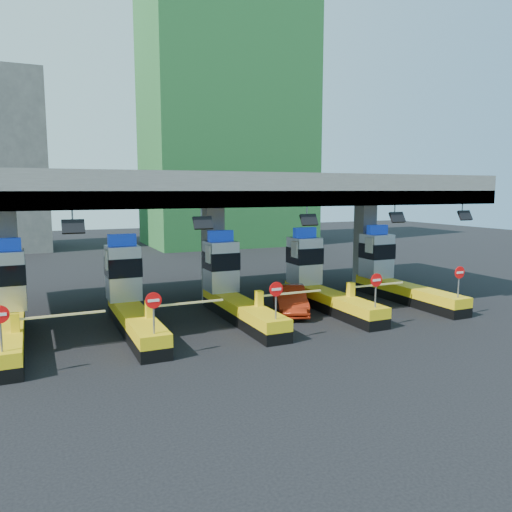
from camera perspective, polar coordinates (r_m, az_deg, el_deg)
name	(u,v)px	position (r m, az deg, el deg)	size (l,w,h in m)	color
ground	(234,317)	(24.86, -2.53, -6.98)	(120.00, 120.00, 0.00)	black
toll_canopy	(213,192)	(26.75, -4.92, 7.31)	(28.00, 12.09, 7.00)	slate
toll_lane_far_left	(7,308)	(23.16, -26.56, -5.31)	(4.43, 8.00, 4.16)	black
toll_lane_left	(130,297)	(23.47, -14.25, -4.58)	(4.43, 8.00, 4.16)	black
toll_lane_center	(232,288)	(24.80, -2.79, -3.70)	(4.43, 8.00, 4.16)	black
toll_lane_right	(318,281)	(27.01, 7.14, -2.82)	(4.43, 8.00, 4.16)	black
toll_lane_far_right	(393,274)	(29.89, 15.34, -2.02)	(4.43, 8.00, 4.16)	black
bg_building_scaffold	(226,121)	(58.75, -3.40, 15.15)	(18.00, 12.00, 28.00)	#1E5926
red_car	(290,300)	(25.52, 3.92, -5.00)	(1.47, 4.21, 1.39)	#97200B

